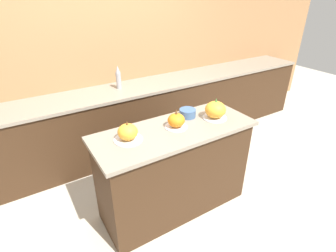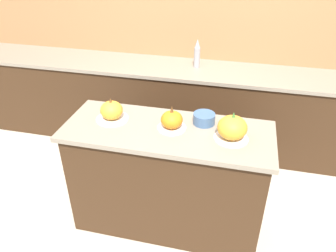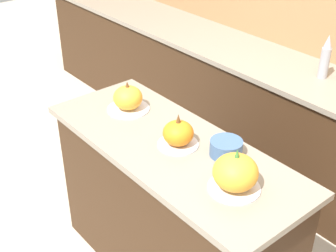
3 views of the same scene
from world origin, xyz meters
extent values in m
cube|color=#382314|center=(0.00, 0.00, 0.43)|extent=(1.42, 0.52, 0.87)
cube|color=gray|center=(0.00, 0.00, 0.89)|extent=(1.48, 0.58, 0.03)
cube|color=#382314|center=(0.00, 1.22, 0.43)|extent=(6.00, 0.56, 0.85)
cube|color=gray|center=(0.00, 1.22, 0.87)|extent=(6.00, 0.60, 0.03)
cylinder|color=silver|center=(-0.43, 0.04, 0.91)|extent=(0.24, 0.24, 0.01)
ellipsoid|color=orange|center=(-0.43, 0.04, 0.98)|extent=(0.16, 0.16, 0.13)
cone|color=brown|center=(-0.43, 0.04, 1.06)|extent=(0.03, 0.03, 0.04)
cylinder|color=silver|center=(0.03, 0.02, 0.91)|extent=(0.20, 0.20, 0.01)
ellipsoid|color=orange|center=(0.03, 0.02, 0.97)|extent=(0.15, 0.15, 0.12)
cone|color=brown|center=(0.03, 0.02, 1.05)|extent=(0.03, 0.03, 0.05)
cylinder|color=silver|center=(0.44, -0.02, 0.91)|extent=(0.23, 0.23, 0.01)
ellipsoid|color=orange|center=(0.44, -0.02, 0.99)|extent=(0.20, 0.20, 0.16)
cone|color=#38702D|center=(0.44, -0.02, 1.08)|extent=(0.02, 0.02, 0.04)
cylinder|color=#99999E|center=(0.00, 1.27, 0.99)|extent=(0.06, 0.06, 0.20)
cone|color=#99999E|center=(0.00, 1.27, 1.13)|extent=(0.06, 0.06, 0.09)
cylinder|color=#3D5B84|center=(0.24, 0.14, 0.94)|extent=(0.16, 0.16, 0.08)
camera|label=1|loc=(-1.11, -1.68, 2.01)|focal=28.00mm
camera|label=2|loc=(0.46, -1.88, 2.11)|focal=35.00mm
camera|label=3|loc=(1.48, -1.25, 2.17)|focal=50.00mm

